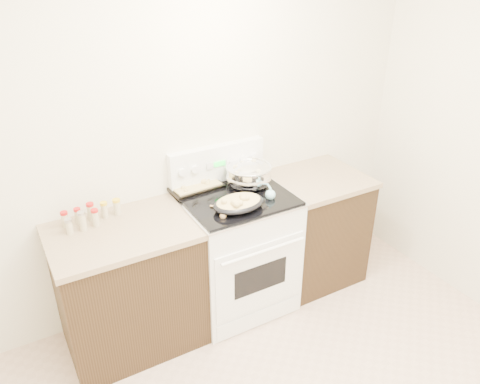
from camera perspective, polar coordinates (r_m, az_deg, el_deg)
room_shell at (r=1.74m, az=12.29°, el=-0.08°), size 4.10×3.60×2.75m
counter_left at (r=3.32m, az=-13.34°, el=-11.16°), size 0.93×0.67×0.92m
counter_right at (r=3.91m, az=8.93°, el=-4.23°), size 0.73×0.67×0.92m
kitchen_range at (r=3.54m, az=-0.44°, el=-6.99°), size 0.78×0.73×1.22m
mixing_bowl at (r=3.43m, az=1.06°, el=2.05°), size 0.35×0.35×0.20m
roasting_pan at (r=3.12m, az=-0.17°, el=-1.30°), size 0.37×0.26×0.11m
baking_sheet at (r=3.44m, az=-5.59°, el=0.88°), size 0.40×0.29×0.06m
wooden_spoon at (r=3.08m, az=-1.86°, el=-2.58°), size 0.19×0.20×0.04m
blue_ladle at (r=3.28m, az=3.68°, el=-0.16°), size 0.13×0.25×0.09m
spice_jars at (r=3.15m, az=-17.91°, el=-2.74°), size 0.38×0.15×0.13m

